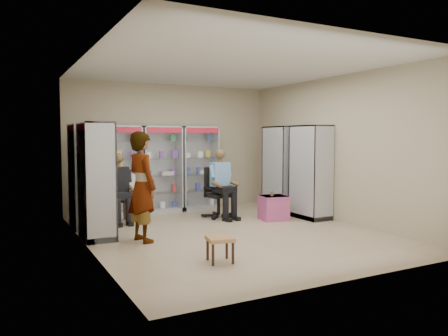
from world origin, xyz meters
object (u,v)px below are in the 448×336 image
cabinet_left_far (85,176)px  pink_trunk (273,208)px  cabinet_right_near (311,172)px  standing_man (142,187)px  cabinet_left_near (96,181)px  cabinet_back_mid (161,169)px  seated_shopkeeper (220,186)px  cabinet_right_far (281,169)px  wooden_chair (118,199)px  woven_stool_b (220,249)px  cabinet_back_right (199,168)px  office_chair (219,192)px  cabinet_back_left (121,171)px  woven_stool_a (278,211)px

cabinet_left_far → pink_trunk: size_ratio=3.77×
cabinet_right_near → standing_man: cabinet_right_near is taller
standing_man → cabinet_left_near: bearing=35.4°
cabinet_back_mid → cabinet_left_near: same height
cabinet_left_near → seated_shopkeeper: (2.75, 0.74, -0.30)m
cabinet_right_far → wooden_chair: size_ratio=2.13×
cabinet_left_near → wooden_chair: cabinet_left_near is taller
wooden_chair → seated_shopkeeper: bearing=-15.2°
cabinet_left_near → woven_stool_b: cabinet_left_near is taller
cabinet_right_far → wooden_chair: 3.84m
cabinet_back_right → cabinet_right_near: (1.63, -2.23, 0.00)m
cabinet_right_far → pink_trunk: cabinet_right_far is taller
office_chair → cabinet_left_near: bearing=-171.8°
cabinet_back_mid → cabinet_back_left: bearing=180.0°
pink_trunk → cabinet_back_left: bearing=143.5°
cabinet_back_right → woven_stool_b: 4.66m
cabinet_back_left → wooden_chair: 0.94m
pink_trunk → standing_man: standing_man is taller
cabinet_back_right → pink_trunk: (0.83, -2.02, -0.74)m
cabinet_right_near → woven_stool_b: bearing=122.6°
cabinet_back_left → woven_stool_a: cabinet_back_left is taller
cabinet_left_far → wooden_chair: bearing=106.4°
cabinet_right_near → cabinet_left_near: 4.46m
wooden_chair → standing_man: size_ratio=0.51×
cabinet_right_near → woven_stool_a: cabinet_right_near is taller
cabinet_left_far → woven_stool_a: 3.99m
cabinet_back_mid → cabinet_back_right: 0.95m
cabinet_left_far → woven_stool_a: size_ratio=5.13×
cabinet_right_far → seated_shopkeeper: 1.75m
cabinet_back_mid → cabinet_left_near: 2.77m
office_chair → standing_man: standing_man is taller
cabinet_left_far → standing_man: (0.63, -1.68, -0.08)m
cabinet_right_near → cabinet_left_far: 4.65m
cabinet_back_right → pink_trunk: cabinet_back_right is taller
cabinet_left_far → woven_stool_a: cabinet_left_far is taller
woven_stool_a → standing_man: bearing=-170.3°
cabinet_back_mid → seated_shopkeeper: cabinet_back_mid is taller
cabinet_back_mid → woven_stool_b: bearing=-98.7°
cabinet_back_right → wooden_chair: 2.33m
cabinet_back_mid → cabinet_back_right: size_ratio=1.00×
cabinet_back_left → cabinet_right_near: size_ratio=1.00×
standing_man → cabinet_back_left: bearing=-18.4°
office_chair → wooden_chair: bearing=158.3°
cabinet_left_far → seated_shopkeeper: cabinet_left_far is taller
cabinet_left_far → standing_man: size_ratio=1.09×
cabinet_left_far → seated_shopkeeper: (2.75, -0.36, -0.30)m
cabinet_left_near → woven_stool_b: bearing=28.3°
cabinet_left_near → woven_stool_a: 3.82m
cabinet_back_right → seated_shopkeeper: cabinet_back_right is taller
cabinet_left_near → seated_shopkeeper: bearing=105.1°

